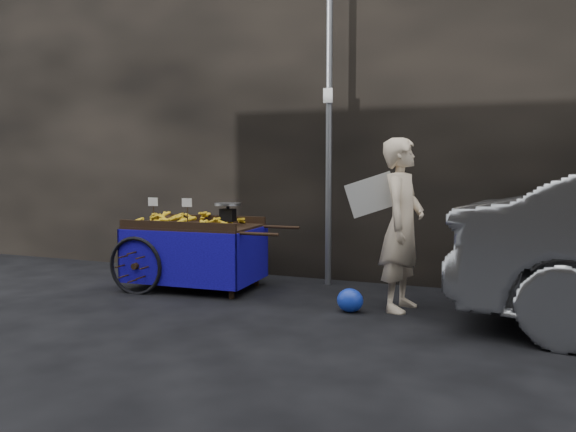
% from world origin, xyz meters
% --- Properties ---
extents(ground, '(80.00, 80.00, 0.00)m').
position_xyz_m(ground, '(0.00, 0.00, 0.00)').
color(ground, black).
rests_on(ground, ground).
extents(building_wall, '(13.50, 2.00, 5.00)m').
position_xyz_m(building_wall, '(0.39, 2.60, 2.50)').
color(building_wall, black).
rests_on(building_wall, ground).
extents(street_pole, '(0.12, 0.10, 4.00)m').
position_xyz_m(street_pole, '(0.30, 1.30, 2.01)').
color(street_pole, slate).
rests_on(street_pole, ground).
extents(banana_cart, '(2.17, 1.12, 1.15)m').
position_xyz_m(banana_cart, '(-1.22, 0.46, 0.71)').
color(banana_cart, black).
rests_on(banana_cart, ground).
extents(vendor, '(0.84, 0.72, 1.81)m').
position_xyz_m(vendor, '(1.41, 0.35, 0.91)').
color(vendor, beige).
rests_on(vendor, ground).
extents(plastic_bag, '(0.28, 0.22, 0.25)m').
position_xyz_m(plastic_bag, '(0.94, 0.04, 0.13)').
color(plastic_bag, '#1935BC').
rests_on(plastic_bag, ground).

